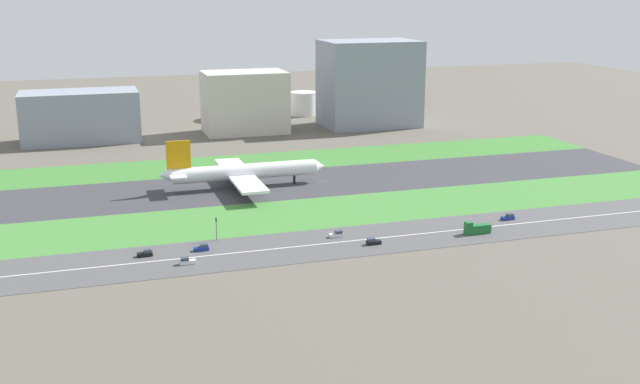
# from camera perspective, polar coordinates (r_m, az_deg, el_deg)

# --- Properties ---
(ground_plane) EXTENTS (800.00, 800.00, 0.00)m
(ground_plane) POSITION_cam_1_polar(r_m,az_deg,el_deg) (301.93, 0.17, 0.80)
(ground_plane) COLOR #5B564C
(runway) EXTENTS (280.00, 46.00, 0.10)m
(runway) POSITION_cam_1_polar(r_m,az_deg,el_deg) (301.92, 0.17, 0.81)
(runway) COLOR #38383D
(runway) RESTS_ON ground_plane
(grass_median_north) EXTENTS (280.00, 36.00, 0.10)m
(grass_median_north) POSITION_cam_1_polar(r_m,az_deg,el_deg) (340.14, -1.94, 2.44)
(grass_median_north) COLOR #3D7A33
(grass_median_north) RESTS_ON ground_plane
(grass_median_south) EXTENTS (280.00, 36.00, 0.10)m
(grass_median_south) POSITION_cam_1_polar(r_m,az_deg,el_deg) (264.54, 2.87, -1.27)
(grass_median_south) COLOR #427F38
(grass_median_south) RESTS_ON ground_plane
(highway) EXTENTS (280.00, 28.00, 0.10)m
(highway) POSITION_cam_1_polar(r_m,az_deg,el_deg) (236.20, 5.57, -3.35)
(highway) COLOR #4C4C4F
(highway) RESTS_ON ground_plane
(highway_centerline) EXTENTS (266.00, 0.50, 0.01)m
(highway_centerline) POSITION_cam_1_polar(r_m,az_deg,el_deg) (236.18, 5.57, -3.34)
(highway_centerline) COLOR silver
(highway_centerline) RESTS_ON highway
(airliner) EXTENTS (65.00, 56.00, 19.70)m
(airliner) POSITION_cam_1_polar(r_m,az_deg,el_deg) (292.42, -5.97, 1.51)
(airliner) COLOR white
(airliner) RESTS_ON runway
(car_4) EXTENTS (4.40, 1.80, 2.00)m
(car_4) POSITION_cam_1_polar(r_m,az_deg,el_deg) (228.30, 4.00, -3.75)
(car_4) COLOR black
(car_4) RESTS_ON highway
(car_3) EXTENTS (4.40, 1.80, 2.00)m
(car_3) POSITION_cam_1_polar(r_m,az_deg,el_deg) (234.53, 1.27, -3.19)
(car_3) COLOR silver
(car_3) RESTS_ON highway
(truck_0) EXTENTS (8.40, 2.50, 4.00)m
(truck_0) POSITION_cam_1_polar(r_m,az_deg,el_deg) (242.46, 11.68, -2.71)
(truck_0) COLOR #19662D
(truck_0) RESTS_ON highway
(car_2) EXTENTS (4.40, 1.80, 2.00)m
(car_2) POSITION_cam_1_polar(r_m,az_deg,el_deg) (223.65, -12.97, -4.52)
(car_2) COLOR black
(car_2) RESTS_ON highway
(car_5) EXTENTS (4.40, 1.80, 2.00)m
(car_5) POSITION_cam_1_polar(r_m,az_deg,el_deg) (225.25, -8.85, -4.16)
(car_5) COLOR navy
(car_5) RESTS_ON highway
(car_0) EXTENTS (4.40, 1.80, 2.00)m
(car_0) POSITION_cam_1_polar(r_m,az_deg,el_deg) (215.19, -9.96, -5.14)
(car_0) COLOR silver
(car_0) RESTS_ON highway
(car_1) EXTENTS (4.40, 1.80, 2.00)m
(car_1) POSITION_cam_1_polar(r_m,az_deg,el_deg) (259.39, 13.95, -1.85)
(car_1) COLOR navy
(car_1) RESTS_ON highway
(traffic_light) EXTENTS (0.36, 0.50, 7.20)m
(traffic_light) POSITION_cam_1_polar(r_m,az_deg,el_deg) (232.54, -7.79, -2.62)
(traffic_light) COLOR #4C4C51
(traffic_light) RESTS_ON highway
(terminal_building) EXTENTS (56.57, 27.81, 25.18)m
(terminal_building) POSITION_cam_1_polar(r_m,az_deg,el_deg) (397.59, -17.54, 5.43)
(terminal_building) COLOR gray
(terminal_building) RESTS_ON ground_plane
(hangar_building) EXTENTS (42.96, 27.89, 32.12)m
(hangar_building) POSITION_cam_1_polar(r_m,az_deg,el_deg) (405.52, -5.67, 6.73)
(hangar_building) COLOR beige
(hangar_building) RESTS_ON ground_plane
(office_tower) EXTENTS (51.30, 35.41, 46.74)m
(office_tower) POSITION_cam_1_polar(r_m,az_deg,el_deg) (424.46, 3.71, 8.14)
(office_tower) COLOR gray
(office_tower) RESTS_ON ground_plane
(fuel_tank_west) EXTENTS (24.40, 24.40, 16.74)m
(fuel_tank_west) POSITION_cam_1_polar(r_m,az_deg,el_deg) (451.95, -5.78, 6.59)
(fuel_tank_west) COLOR silver
(fuel_tank_west) RESTS_ON ground_plane
(fuel_tank_centre) EXTENTS (16.50, 16.50, 13.96)m
(fuel_tank_centre) POSITION_cam_1_polar(r_m,az_deg,el_deg) (461.02, -1.24, 6.66)
(fuel_tank_centre) COLOR silver
(fuel_tank_centre) RESTS_ON ground_plane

